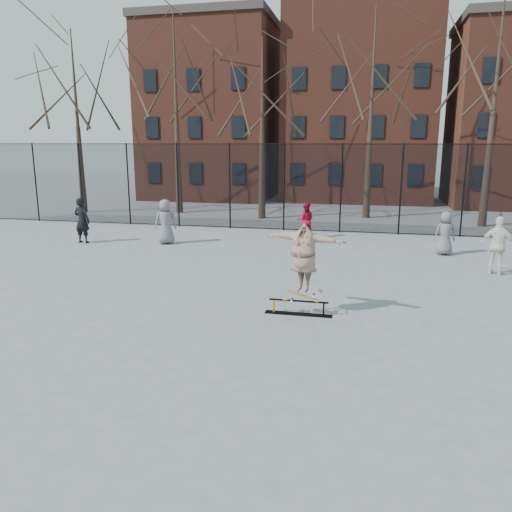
% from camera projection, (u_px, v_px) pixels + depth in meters
% --- Properties ---
extents(ground, '(100.00, 100.00, 0.00)m').
position_uv_depth(ground, '(248.00, 334.00, 10.76)').
color(ground, slate).
extents(skate_rail, '(1.62, 0.25, 0.36)m').
position_uv_depth(skate_rail, '(298.00, 309.00, 11.94)').
color(skate_rail, black).
rests_on(skate_rail, ground).
extents(skateboard, '(0.84, 0.20, 0.10)m').
position_uv_depth(skateboard, '(303.00, 298.00, 11.86)').
color(skateboard, '#9E763F').
rests_on(skateboard, skate_rail).
extents(skater, '(2.06, 1.02, 1.62)m').
position_uv_depth(skater, '(304.00, 263.00, 11.67)').
color(skater, navy).
rests_on(skater, skateboard).
extents(bystander_grey, '(1.06, 0.95, 1.81)m').
position_uv_depth(bystander_grey, '(166.00, 222.00, 20.09)').
color(bystander_grey, slate).
rests_on(bystander_grey, ground).
extents(bystander_black, '(0.72, 0.51, 1.85)m').
position_uv_depth(bystander_black, '(82.00, 220.00, 20.29)').
color(bystander_black, black).
rests_on(bystander_black, ground).
extents(bystander_red, '(0.82, 0.68, 1.54)m').
position_uv_depth(bystander_red, '(306.00, 220.00, 21.34)').
color(bystander_red, maroon).
rests_on(bystander_red, ground).
extents(bystander_white, '(1.16, 0.79, 1.82)m').
position_uv_depth(bystander_white, '(498.00, 246.00, 15.40)').
color(bystander_white, silver).
rests_on(bystander_white, ground).
extents(bystander_extra, '(0.87, 0.67, 1.60)m').
position_uv_depth(bystander_extra, '(445.00, 233.00, 18.12)').
color(bystander_extra, slate).
rests_on(bystander_extra, ground).
extents(fence, '(34.03, 0.07, 4.00)m').
position_uv_depth(fence, '(314.00, 187.00, 22.68)').
color(fence, black).
rests_on(fence, ground).
extents(tree_row, '(33.66, 7.46, 10.67)m').
position_uv_depth(tree_row, '(321.00, 76.00, 25.50)').
color(tree_row, black).
rests_on(tree_row, ground).
extents(rowhouses, '(29.00, 7.00, 13.00)m').
position_uv_depth(rowhouses, '(347.00, 112.00, 34.00)').
color(rowhouses, brown).
rests_on(rowhouses, ground).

